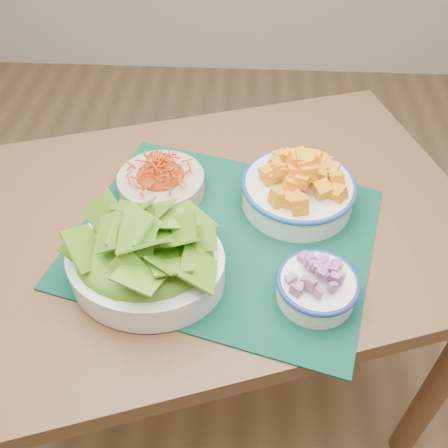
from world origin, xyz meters
The scene contains 7 objects.
ground centered at (0.00, 0.00, 0.00)m, with size 4.00×4.00×0.00m, color #956C48.
table centered at (-0.15, 0.01, 0.63)m, with size 1.23×1.00×0.75m.
placemat centered at (-0.12, -0.05, 0.75)m, with size 0.55×0.45×0.00m, color black.
carrot_bowl centered at (-0.25, 0.07, 0.79)m, with size 0.22×0.22×0.07m.
squash_bowl centered at (0.03, 0.05, 0.81)m, with size 0.27×0.27×0.11m.
lettuce_bowl centered at (-0.24, -0.15, 0.81)m, with size 0.31×0.28×0.12m.
onion_bowl centered at (0.05, -0.18, 0.79)m, with size 0.15×0.15×0.07m.
Camera 1 is at (-0.08, -0.69, 1.45)m, focal length 40.00 mm.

